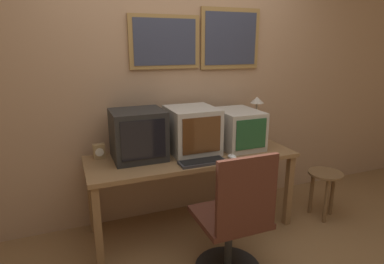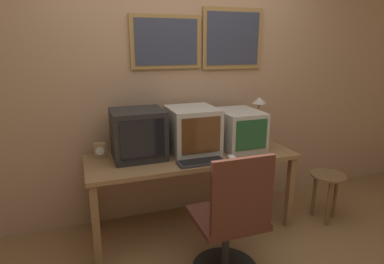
{
  "view_description": "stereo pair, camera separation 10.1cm",
  "coord_description": "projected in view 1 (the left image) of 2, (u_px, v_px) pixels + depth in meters",
  "views": [
    {
      "loc": [
        -0.98,
        -1.48,
        1.64
      ],
      "look_at": [
        0.0,
        0.97,
        0.92
      ],
      "focal_mm": 30.0,
      "sensor_mm": 36.0,
      "label": 1
    },
    {
      "loc": [
        -0.88,
        -1.52,
        1.64
      ],
      "look_at": [
        0.0,
        0.97,
        0.92
      ],
      "focal_mm": 30.0,
      "sensor_mm": 36.0,
      "label": 2
    }
  ],
  "objects": [
    {
      "name": "office_chair",
      "position": [
        234.0,
        226.0,
        2.25
      ],
      "size": [
        0.49,
        0.49,
        0.97
      ],
      "color": "black",
      "rests_on": "ground_plane"
    },
    {
      "name": "keyboard_main",
      "position": [
        203.0,
        162.0,
        2.59
      ],
      "size": [
        0.38,
        0.14,
        0.03
      ],
      "color": "#333338",
      "rests_on": "desk"
    },
    {
      "name": "desk",
      "position": [
        192.0,
        163.0,
        2.81
      ],
      "size": [
        1.8,
        0.64,
        0.71
      ],
      "color": "olive",
      "rests_on": "ground_plane"
    },
    {
      "name": "mouse_near_keyboard",
      "position": [
        232.0,
        157.0,
        2.68
      ],
      "size": [
        0.06,
        0.1,
        0.04
      ],
      "color": "silver",
      "rests_on": "desk"
    },
    {
      "name": "wall_back",
      "position": [
        176.0,
        81.0,
        3.0
      ],
      "size": [
        8.0,
        0.08,
        2.6
      ],
      "color": "tan",
      "rests_on": "ground_plane"
    },
    {
      "name": "desk_clock",
      "position": [
        99.0,
        151.0,
        2.69
      ],
      "size": [
        0.1,
        0.06,
        0.12
      ],
      "color": "#A38456",
      "rests_on": "desk"
    },
    {
      "name": "desk_lamp",
      "position": [
        256.0,
        110.0,
        3.16
      ],
      "size": [
        0.14,
        0.14,
        0.43
      ],
      "color": "#B2A899",
      "rests_on": "desk"
    },
    {
      "name": "monitor_center",
      "position": [
        192.0,
        130.0,
        2.83
      ],
      "size": [
        0.41,
        0.44,
        0.4
      ],
      "color": "#B7B2A8",
      "rests_on": "desk"
    },
    {
      "name": "monitor_left",
      "position": [
        138.0,
        135.0,
        2.66
      ],
      "size": [
        0.43,
        0.39,
        0.41
      ],
      "color": "black",
      "rests_on": "desk"
    },
    {
      "name": "monitor_right",
      "position": [
        238.0,
        129.0,
        2.97
      ],
      "size": [
        0.36,
        0.47,
        0.35
      ],
      "color": "#B7B2A8",
      "rests_on": "desk"
    },
    {
      "name": "side_stool",
      "position": [
        325.0,
        184.0,
        3.07
      ],
      "size": [
        0.32,
        0.32,
        0.46
      ],
      "color": "brown",
      "rests_on": "ground_plane"
    }
  ]
}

